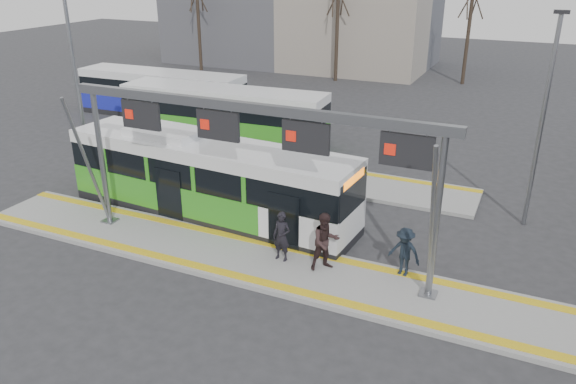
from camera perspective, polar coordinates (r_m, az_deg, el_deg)
name	(u,v)px	position (r m, az deg, el deg)	size (l,w,h in m)	color
ground	(259,264)	(18.75, -2.98, -7.35)	(120.00, 120.00, 0.00)	#2D2D30
platform_main	(259,262)	(18.71, -2.98, -7.15)	(22.00, 3.00, 0.15)	gray
platform_second	(261,168)	(26.83, -2.72, 2.43)	(20.00, 3.00, 0.15)	gray
tactile_main	(259,260)	(18.67, -2.99, -6.93)	(22.00, 2.65, 0.02)	yellow
tactile_second	(272,159)	(27.77, -1.64, 3.35)	(20.00, 0.35, 0.02)	yellow
gantry	(250,136)	(17.37, -3.90, 5.65)	(13.00, 1.68, 5.20)	slate
hero_bus	(209,179)	(21.80, -8.08, 1.29)	(12.00, 3.30, 3.26)	black
bg_bus_green	(223,115)	(31.15, -6.57, 7.80)	(11.61, 3.08, 2.87)	black
bg_bus_blue	(162,94)	(36.67, -12.69, 9.65)	(10.91, 2.73, 2.83)	black
passenger_a	(282,236)	(18.32, -0.65, -4.53)	(0.62, 0.41, 1.69)	black
passenger_b	(326,242)	(17.78, 3.84, -5.06)	(0.94, 0.73, 1.93)	#2E1F1F
passenger_c	(404,252)	(17.85, 11.74, -5.98)	(1.05, 0.60, 1.62)	black
lamp_west	(76,82)	(26.01, -20.69, 10.39)	(0.50, 0.25, 8.42)	slate
lamp_east	(542,119)	(21.82, 24.44, 6.80)	(0.50, 0.25, 7.80)	slate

